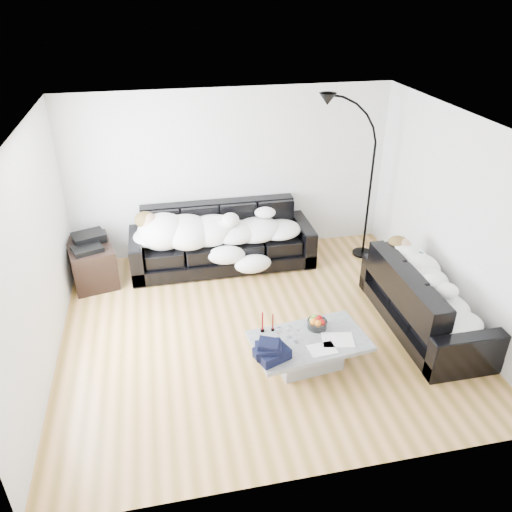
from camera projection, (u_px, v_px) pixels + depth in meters
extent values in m
plane|color=olive|center=(261.00, 328.00, 6.45)|extent=(5.00, 5.00, 0.00)
cube|color=silver|center=(231.00, 174.00, 7.74)|extent=(5.00, 0.02, 2.60)
cube|color=silver|center=(35.00, 260.00, 5.37)|extent=(0.02, 4.50, 2.60)
cube|color=silver|center=(456.00, 220.00, 6.26)|extent=(0.02, 4.50, 2.60)
plane|color=white|center=(262.00, 127.00, 5.18)|extent=(5.00, 5.00, 0.00)
cube|color=black|center=(222.00, 238.00, 7.67)|extent=(2.79, 0.96, 0.91)
cube|color=black|center=(426.00, 298.00, 6.29)|extent=(0.89, 2.07, 0.84)
ellipsoid|color=#093C43|center=(402.00, 254.00, 6.68)|extent=(0.42, 0.38, 0.20)
cube|color=#939699|center=(309.00, 352.00, 5.74)|extent=(1.38, 0.91, 0.38)
cylinder|color=white|center=(317.00, 322.00, 5.80)|extent=(0.26, 0.26, 0.15)
cylinder|color=white|center=(290.00, 332.00, 5.65)|extent=(0.08, 0.08, 0.15)
cylinder|color=white|center=(279.00, 334.00, 5.58)|extent=(0.10, 0.10, 0.18)
cylinder|color=white|center=(297.00, 336.00, 5.56)|extent=(0.08, 0.08, 0.17)
cylinder|color=maroon|center=(262.00, 322.00, 5.71)|extent=(0.06, 0.06, 0.26)
cylinder|color=maroon|center=(273.00, 323.00, 5.74)|extent=(0.04, 0.04, 0.22)
cube|color=silver|center=(338.00, 340.00, 5.63)|extent=(0.40, 0.33, 0.01)
cube|color=silver|center=(322.00, 349.00, 5.49)|extent=(0.32, 0.24, 0.01)
cube|color=black|center=(92.00, 263.00, 7.32)|extent=(0.77, 0.98, 0.60)
cube|color=black|center=(88.00, 241.00, 7.15)|extent=(0.53, 0.47, 0.13)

